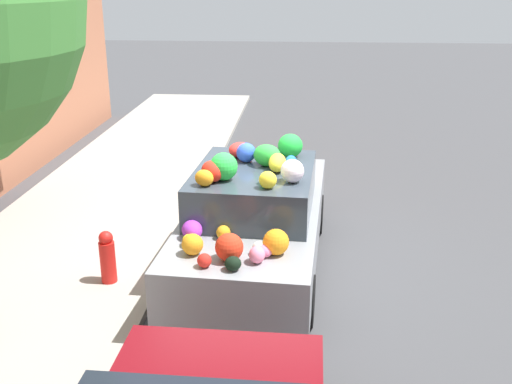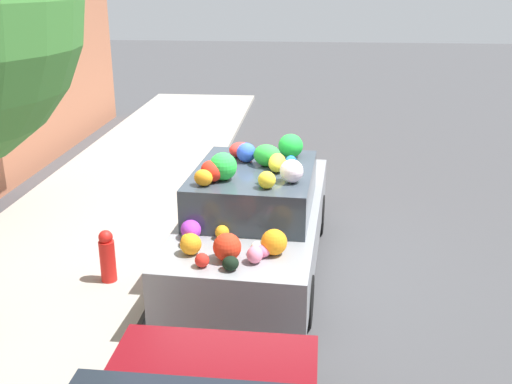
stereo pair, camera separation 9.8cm
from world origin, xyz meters
name	(u,v)px [view 1 (the left image)]	position (x,y,z in m)	size (l,w,h in m)	color
ground_plane	(249,267)	(0.00, 0.00, 0.00)	(60.00, 60.00, 0.00)	#424244
sidewalk_curb	(61,256)	(0.00, 2.70, 0.05)	(24.00, 3.20, 0.11)	#9E998E
fire_hydrant	(108,257)	(-0.75, 1.74, 0.45)	(0.20, 0.20, 0.70)	red
art_car	(255,216)	(-0.07, -0.09, 0.79)	(4.41, 1.94, 1.83)	gray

